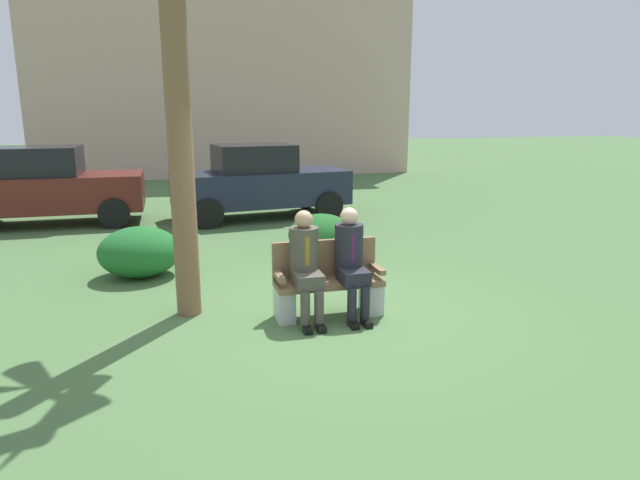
{
  "coord_description": "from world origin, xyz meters",
  "views": [
    {
      "loc": [
        -1.94,
        -6.15,
        2.42
      ],
      "look_at": [
        -0.18,
        0.32,
        0.85
      ],
      "focal_mm": 31.12,
      "sensor_mm": 36.0,
      "label": 1
    }
  ],
  "objects_px": {
    "seated_man_right": "(351,257)",
    "building_backdrop": "(222,47)",
    "seated_man_left": "(306,261)",
    "parked_car_far": "(259,182)",
    "park_bench": "(328,284)",
    "shrub_near_bench": "(140,252)",
    "shrub_mid_lawn": "(321,234)",
    "parked_car_near": "(46,186)"
  },
  "relations": [
    {
      "from": "seated_man_right",
      "to": "shrub_mid_lawn",
      "type": "distance_m",
      "value": 2.98
    },
    {
      "from": "park_bench",
      "to": "seated_man_left",
      "type": "distance_m",
      "value": 0.46
    },
    {
      "from": "park_bench",
      "to": "shrub_mid_lawn",
      "type": "distance_m",
      "value": 2.89
    },
    {
      "from": "shrub_near_bench",
      "to": "parked_car_near",
      "type": "distance_m",
      "value": 5.0
    },
    {
      "from": "park_bench",
      "to": "building_backdrop",
      "type": "relative_size",
      "value": 0.09
    },
    {
      "from": "parked_car_near",
      "to": "building_backdrop",
      "type": "xyz_separation_m",
      "value": [
        4.89,
        10.74,
        4.07
      ]
    },
    {
      "from": "shrub_near_bench",
      "to": "parked_car_near",
      "type": "height_order",
      "value": "parked_car_near"
    },
    {
      "from": "park_bench",
      "to": "building_backdrop",
      "type": "distance_m",
      "value": 18.12
    },
    {
      "from": "park_bench",
      "to": "shrub_mid_lawn",
      "type": "xyz_separation_m",
      "value": [
        0.68,
        2.81,
        -0.04
      ]
    },
    {
      "from": "building_backdrop",
      "to": "shrub_mid_lawn",
      "type": "bearing_deg",
      "value": -89.53
    },
    {
      "from": "parked_car_near",
      "to": "parked_car_far",
      "type": "relative_size",
      "value": 0.96
    },
    {
      "from": "park_bench",
      "to": "seated_man_right",
      "type": "bearing_deg",
      "value": -24.64
    },
    {
      "from": "shrub_mid_lawn",
      "to": "building_backdrop",
      "type": "height_order",
      "value": "building_backdrop"
    },
    {
      "from": "seated_man_left",
      "to": "shrub_near_bench",
      "type": "relative_size",
      "value": 1.09
    },
    {
      "from": "seated_man_left",
      "to": "park_bench",
      "type": "bearing_deg",
      "value": 21.45
    },
    {
      "from": "seated_man_left",
      "to": "parked_car_near",
      "type": "relative_size",
      "value": 0.33
    },
    {
      "from": "seated_man_right",
      "to": "building_backdrop",
      "type": "distance_m",
      "value": 18.15
    },
    {
      "from": "seated_man_right",
      "to": "building_backdrop",
      "type": "xyz_separation_m",
      "value": [
        0.31,
        17.66,
        4.18
      ]
    },
    {
      "from": "parked_car_near",
      "to": "seated_man_left",
      "type": "bearing_deg",
      "value": -59.75
    },
    {
      "from": "shrub_near_bench",
      "to": "parked_car_near",
      "type": "xyz_separation_m",
      "value": [
        -2.07,
        4.53,
        0.46
      ]
    },
    {
      "from": "shrub_near_bench",
      "to": "shrub_mid_lawn",
      "type": "distance_m",
      "value": 2.99
    },
    {
      "from": "seated_man_right",
      "to": "parked_car_near",
      "type": "relative_size",
      "value": 0.34
    },
    {
      "from": "park_bench",
      "to": "parked_car_far",
      "type": "distance_m",
      "value": 6.41
    },
    {
      "from": "seated_man_left",
      "to": "building_backdrop",
      "type": "relative_size",
      "value": 0.09
    },
    {
      "from": "park_bench",
      "to": "shrub_near_bench",
      "type": "distance_m",
      "value": 3.2
    },
    {
      "from": "building_backdrop",
      "to": "parked_car_far",
      "type": "bearing_deg",
      "value": -91.83
    },
    {
      "from": "parked_car_near",
      "to": "parked_car_far",
      "type": "height_order",
      "value": "same"
    },
    {
      "from": "shrub_mid_lawn",
      "to": "building_backdrop",
      "type": "relative_size",
      "value": 0.08
    },
    {
      "from": "seated_man_left",
      "to": "shrub_mid_lawn",
      "type": "height_order",
      "value": "seated_man_left"
    },
    {
      "from": "parked_car_far",
      "to": "park_bench",
      "type": "bearing_deg",
      "value": -91.85
    },
    {
      "from": "parked_car_near",
      "to": "park_bench",
      "type": "bearing_deg",
      "value": -57.51
    },
    {
      "from": "seated_man_right",
      "to": "parked_car_near",
      "type": "bearing_deg",
      "value": 123.53
    },
    {
      "from": "park_bench",
      "to": "seated_man_right",
      "type": "distance_m",
      "value": 0.44
    },
    {
      "from": "park_bench",
      "to": "building_backdrop",
      "type": "bearing_deg",
      "value": 88.17
    },
    {
      "from": "parked_car_near",
      "to": "seated_man_right",
      "type": "bearing_deg",
      "value": -56.47
    },
    {
      "from": "building_backdrop",
      "to": "shrub_near_bench",
      "type": "bearing_deg",
      "value": -100.46
    },
    {
      "from": "park_bench",
      "to": "shrub_mid_lawn",
      "type": "height_order",
      "value": "park_bench"
    },
    {
      "from": "seated_man_right",
      "to": "building_backdrop",
      "type": "height_order",
      "value": "building_backdrop"
    },
    {
      "from": "parked_car_far",
      "to": "building_backdrop",
      "type": "bearing_deg",
      "value": 88.17
    },
    {
      "from": "seated_man_left",
      "to": "parked_car_far",
      "type": "relative_size",
      "value": 0.32
    },
    {
      "from": "park_bench",
      "to": "shrub_mid_lawn",
      "type": "bearing_deg",
      "value": 76.35
    },
    {
      "from": "parked_car_far",
      "to": "building_backdrop",
      "type": "xyz_separation_m",
      "value": [
        0.36,
        11.15,
        4.07
      ]
    }
  ]
}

